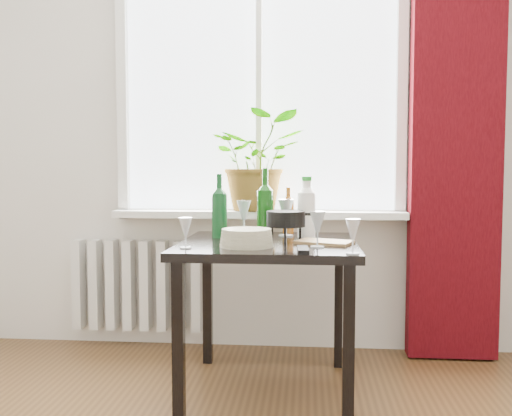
# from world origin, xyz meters

# --- Properties ---
(window) EXTENTS (1.72, 0.08, 1.62)m
(window) POSITION_xyz_m (0.00, 2.22, 1.60)
(window) COLOR white
(window) RESTS_ON ground
(windowsill) EXTENTS (1.72, 0.20, 0.04)m
(windowsill) POSITION_xyz_m (0.00, 2.15, 0.82)
(windowsill) COLOR white
(windowsill) RESTS_ON ground
(curtain) EXTENTS (0.50, 0.12, 2.56)m
(curtain) POSITION_xyz_m (1.12, 2.12, 1.30)
(curtain) COLOR #340409
(curtain) RESTS_ON ground
(radiator) EXTENTS (0.80, 0.10, 0.55)m
(radiator) POSITION_xyz_m (-0.75, 2.18, 0.38)
(radiator) COLOR silver
(radiator) RESTS_ON ground
(table) EXTENTS (0.85, 0.85, 0.74)m
(table) POSITION_xyz_m (0.10, 1.55, 0.65)
(table) COLOR black
(table) RESTS_ON ground
(potted_plant) EXTENTS (0.58, 0.52, 0.59)m
(potted_plant) POSITION_xyz_m (-0.00, 2.17, 1.14)
(potted_plant) COLOR #2A771F
(potted_plant) RESTS_ON windowsill
(wine_bottle_left) EXTENTS (0.10, 0.10, 0.33)m
(wine_bottle_left) POSITION_xyz_m (-0.16, 1.69, 0.91)
(wine_bottle_left) COLOR #0B3D18
(wine_bottle_left) RESTS_ON table
(wine_bottle_right) EXTENTS (0.11, 0.11, 0.36)m
(wine_bottle_right) POSITION_xyz_m (0.07, 1.73, 0.92)
(wine_bottle_right) COLOR #0D420C
(wine_bottle_right) RESTS_ON table
(bottle_amber) EXTENTS (0.08, 0.08, 0.26)m
(bottle_amber) POSITION_xyz_m (0.18, 1.93, 0.87)
(bottle_amber) COLOR #67350B
(bottle_amber) RESTS_ON table
(cleaning_bottle) EXTENTS (0.09, 0.09, 0.32)m
(cleaning_bottle) POSITION_xyz_m (0.28, 1.75, 0.90)
(cleaning_bottle) COLOR white
(cleaning_bottle) RESTS_ON table
(wineglass_front_right) EXTENTS (0.09, 0.09, 0.17)m
(wineglass_front_right) POSITION_xyz_m (0.33, 1.36, 0.82)
(wineglass_front_right) COLOR silver
(wineglass_front_right) RESTS_ON table
(wineglass_far_right) EXTENTS (0.08, 0.08, 0.15)m
(wineglass_far_right) POSITION_xyz_m (0.48, 1.17, 0.82)
(wineglass_far_right) COLOR silver
(wineglass_far_right) RESTS_ON table
(wineglass_back_center) EXTENTS (0.11, 0.11, 0.20)m
(wineglass_back_center) POSITION_xyz_m (0.18, 1.78, 0.84)
(wineglass_back_center) COLOR #B1B9BF
(wineglass_back_center) RESTS_ON table
(wineglass_back_left) EXTENTS (0.09, 0.09, 0.19)m
(wineglass_back_left) POSITION_xyz_m (-0.06, 1.87, 0.83)
(wineglass_back_left) COLOR silver
(wineglass_back_left) RESTS_ON table
(wineglass_front_left) EXTENTS (0.07, 0.07, 0.14)m
(wineglass_front_left) POSITION_xyz_m (-0.25, 1.28, 0.81)
(wineglass_front_left) COLOR silver
(wineglass_front_left) RESTS_ON table
(plate_stack) EXTENTS (0.26, 0.26, 0.08)m
(plate_stack) POSITION_xyz_m (0.01, 1.36, 0.78)
(plate_stack) COLOR beige
(plate_stack) RESTS_ON table
(fondue_pot) EXTENTS (0.26, 0.24, 0.15)m
(fondue_pot) POSITION_xyz_m (0.18, 1.58, 0.81)
(fondue_pot) COLOR black
(fondue_pot) RESTS_ON table
(tv_remote) EXTENTS (0.05, 0.16, 0.02)m
(tv_remote) POSITION_xyz_m (0.27, 1.23, 0.75)
(tv_remote) COLOR black
(tv_remote) RESTS_ON table
(cutting_board) EXTENTS (0.29, 0.24, 0.01)m
(cutting_board) POSITION_xyz_m (0.37, 1.50, 0.75)
(cutting_board) COLOR olive
(cutting_board) RESTS_ON table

